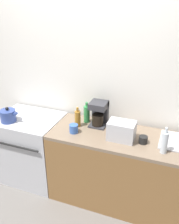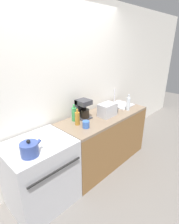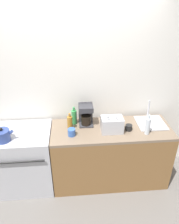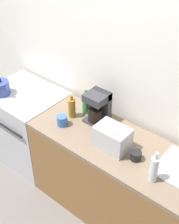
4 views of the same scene
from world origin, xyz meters
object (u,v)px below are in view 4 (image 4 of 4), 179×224
bottle_amber (72,108)px  kettle (1,88)px  bottle_clear (154,169)px  cup_black (136,156)px  toaster (112,138)px  bottle_green (86,103)px  cup_blue (62,120)px  stove (29,125)px  coffee_maker (98,106)px

bottle_amber → kettle: bearing=-167.2°
bottle_clear → cup_black: (-0.21, 0.10, -0.08)m
toaster → bottle_green: 0.54m
bottle_green → cup_blue: 0.30m
stove → toaster: bearing=-3.3°
bottle_green → cup_black: 0.75m
kettle → cup_blue: (0.84, 0.03, -0.03)m
kettle → bottle_amber: size_ratio=1.00×
toaster → cup_black: size_ratio=3.12×
coffee_maker → bottle_green: size_ratio=1.17×
bottle_clear → bottle_green: bearing=160.3°
bottle_clear → bottle_amber: (-0.98, 0.20, -0.02)m
toaster → bottle_green: (-0.48, 0.24, 0.00)m
cup_black → stove: bearing=177.5°
coffee_maker → cup_black: 0.60m
kettle → toaster: toaster is taller
coffee_maker → toaster: bearing=-33.9°
bottle_green → cup_blue: size_ratio=2.61×
stove → bottle_clear: bearing=-5.8°
stove → bottle_amber: bottle_amber is taller
toaster → cup_black: 0.24m
toaster → cup_black: toaster is taller
kettle → bottle_amber: (0.82, 0.19, 0.02)m
bottle_amber → cup_blue: (0.02, -0.15, -0.05)m
coffee_maker → bottle_amber: (-0.22, -0.12, -0.05)m
stove → bottle_green: bearing=13.1°
bottle_green → bottle_amber: bottle_green is taller
toaster → cup_blue: toaster is taller
kettle → coffee_maker: (1.04, 0.30, 0.08)m
toaster → bottle_amber: 0.55m
cup_blue → kettle: bearing=-177.7°
bottle_amber → stove: bearing=-177.3°
kettle → bottle_clear: bottle_clear is taller
stove → bottle_clear: bottle_clear is taller
stove → kettle: kettle is taller
stove → coffee_maker: coffee_maker is taller
stove → toaster: 1.31m
bottle_amber → toaster: bearing=-10.5°
bottle_clear → bottle_green: size_ratio=1.09×
cup_blue → cup_black: 0.75m
kettle → bottle_green: (0.88, 0.32, 0.03)m
bottle_green → bottle_clear: bearing=-19.7°
kettle → cup_black: 1.59m
kettle → coffee_maker: size_ratio=0.79×
kettle → coffee_maker: coffee_maker is taller
bottle_amber → cup_black: (0.77, -0.09, -0.06)m
toaster → cup_blue: bearing=-174.4°
stove → cup_blue: size_ratio=9.21×
kettle → toaster: (1.36, 0.09, 0.03)m
cup_black → bottle_amber: bearing=173.1°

